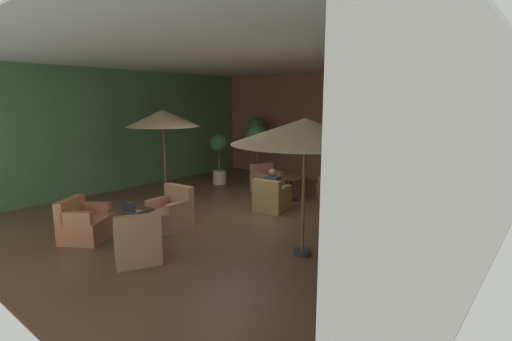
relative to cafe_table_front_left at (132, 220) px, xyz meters
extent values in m
cube|color=brown|center=(0.64, 2.49, -0.46)|extent=(9.82, 9.82, 0.02)
cube|color=#A35B44|center=(0.64, 7.36, 1.36)|extent=(9.82, 0.08, 3.63)
cube|color=#54814E|center=(-4.23, 2.49, 1.36)|extent=(0.08, 9.82, 3.63)
cube|color=silver|center=(5.51, 2.49, 1.36)|extent=(0.08, 9.82, 3.63)
cube|color=silver|center=(0.64, 2.49, 3.21)|extent=(9.82, 9.82, 0.06)
cylinder|color=black|center=(0.00, 0.00, -0.44)|extent=(0.44, 0.44, 0.02)
cylinder|color=black|center=(0.00, 0.00, -0.14)|extent=(0.07, 0.07, 0.61)
cube|color=#4C3423|center=(0.00, 0.00, 0.18)|extent=(0.66, 0.66, 0.03)
cube|color=tan|center=(-0.08, 0.95, -0.23)|extent=(0.81, 0.82, 0.43)
cube|color=tan|center=(-0.10, 1.24, 0.22)|extent=(0.76, 0.23, 0.47)
cube|color=tan|center=(0.23, 0.93, 0.09)|extent=(0.19, 0.60, 0.21)
cube|color=tan|center=(-0.38, 0.88, 0.09)|extent=(0.19, 0.60, 0.21)
cube|color=#BD7753|center=(-0.80, -0.52, -0.23)|extent=(1.08, 1.09, 0.44)
cube|color=#BD7753|center=(-1.04, -0.68, 0.19)|extent=(0.58, 0.77, 0.39)
cube|color=#BD7753|center=(-0.94, -0.22, 0.11)|extent=(0.57, 0.45, 0.24)
cube|color=#BD7753|center=(-0.58, -0.78, 0.11)|extent=(0.57, 0.45, 0.24)
cube|color=tan|center=(0.84, -0.44, -0.24)|extent=(0.98, 0.98, 0.41)
cube|color=tan|center=(1.09, -0.57, 0.20)|extent=(0.48, 0.72, 0.48)
cube|color=tan|center=(0.67, -0.68, 0.06)|extent=(0.56, 0.38, 0.20)
cube|color=tan|center=(0.95, -0.16, 0.06)|extent=(0.56, 0.38, 0.20)
cylinder|color=black|center=(3.58, 4.36, -0.44)|extent=(0.36, 0.36, 0.02)
cylinder|color=black|center=(3.58, 4.36, -0.14)|extent=(0.07, 0.07, 0.61)
cube|color=#4E3020|center=(3.58, 4.36, 0.18)|extent=(0.78, 0.78, 0.03)
cube|color=tan|center=(2.66, 3.89, -0.23)|extent=(1.06, 1.08, 0.44)
cube|color=tan|center=(2.39, 3.75, 0.18)|extent=(0.52, 0.81, 0.39)
cube|color=tan|center=(2.54, 4.21, 0.08)|extent=(0.59, 0.39, 0.19)
cube|color=tan|center=(2.85, 3.60, 0.08)|extent=(0.59, 0.39, 0.19)
cube|color=tan|center=(4.54, 3.98, -0.23)|extent=(0.98, 1.02, 0.44)
cube|color=tan|center=(4.81, 3.88, 0.18)|extent=(0.44, 0.81, 0.38)
cube|color=tan|center=(4.38, 3.68, 0.11)|extent=(0.58, 0.32, 0.24)
cube|color=tan|center=(4.63, 4.32, 0.11)|extent=(0.58, 0.32, 0.24)
cube|color=tan|center=(3.67, 5.38, -0.24)|extent=(0.80, 0.80, 0.43)
cube|color=tan|center=(3.70, 5.67, 0.16)|extent=(0.74, 0.23, 0.36)
cube|color=tan|center=(3.96, 5.32, 0.10)|extent=(0.20, 0.59, 0.24)
cube|color=tan|center=(3.38, 5.37, 0.10)|extent=(0.20, 0.59, 0.24)
cylinder|color=black|center=(0.58, 4.58, -0.44)|extent=(0.39, 0.39, 0.02)
cylinder|color=black|center=(0.58, 4.58, -0.14)|extent=(0.07, 0.07, 0.61)
cube|color=#513521|center=(0.58, 4.58, 0.18)|extent=(0.69, 0.69, 0.03)
cube|color=tan|center=(0.77, 3.47, -0.24)|extent=(0.85, 0.90, 0.41)
cube|color=tan|center=(0.82, 3.17, 0.17)|extent=(0.74, 0.30, 0.41)
cube|color=tan|center=(0.49, 3.47, 0.07)|extent=(0.26, 0.64, 0.21)
cube|color=tan|center=(1.04, 3.56, 0.07)|extent=(0.26, 0.64, 0.21)
cube|color=#C17D52|center=(1.44, 5.31, -0.24)|extent=(1.04, 1.04, 0.41)
cube|color=#C17D52|center=(1.65, 5.49, 0.15)|extent=(0.60, 0.66, 0.37)
cube|color=#C17D52|center=(1.59, 5.06, 0.06)|extent=(0.54, 0.49, 0.19)
cube|color=#C17D52|center=(1.22, 5.50, 0.06)|extent=(0.54, 0.49, 0.19)
cube|color=tan|center=(-0.50, 4.90, -0.24)|extent=(0.95, 0.95, 0.42)
cube|color=tan|center=(-0.78, 4.98, 0.17)|extent=(0.38, 0.78, 0.40)
cube|color=tan|center=(-0.37, 5.18, 0.07)|extent=(0.62, 0.32, 0.20)
cube|color=tan|center=(-0.54, 4.60, 0.07)|extent=(0.62, 0.32, 0.20)
cylinder|color=#2D2D2D|center=(-2.02, 2.34, -0.41)|extent=(0.32, 0.32, 0.08)
cylinder|color=brown|center=(-2.02, 2.34, 0.76)|extent=(0.06, 0.06, 2.42)
cone|color=#D6BC85|center=(-2.02, 2.34, 1.80)|extent=(1.93, 1.93, 0.44)
cylinder|color=#2D2D2D|center=(2.87, 1.59, -0.41)|extent=(0.32, 0.32, 0.08)
cylinder|color=brown|center=(2.87, 1.59, 0.73)|extent=(0.06, 0.06, 2.37)
cone|color=beige|center=(2.87, 1.59, 1.75)|extent=(2.52, 2.52, 0.43)
cylinder|color=silver|center=(-2.42, 4.81, -0.23)|extent=(0.44, 0.44, 0.44)
cylinder|color=brown|center=(-2.42, 4.81, 0.33)|extent=(0.06, 0.06, 0.67)
sphere|color=#357236|center=(-2.42, 4.81, 0.91)|extent=(0.58, 0.58, 0.58)
cylinder|color=#A56848|center=(-2.31, 6.54, -0.23)|extent=(0.44, 0.44, 0.43)
cylinder|color=brown|center=(-2.31, 6.54, 0.52)|extent=(0.06, 0.06, 1.06)
sphere|color=#336B31|center=(-2.31, 6.54, 1.34)|extent=(0.69, 0.69, 0.69)
cylinder|color=silver|center=(-1.49, 5.61, -0.29)|extent=(0.41, 0.41, 0.33)
cylinder|color=brown|center=(-1.49, 5.61, 0.37)|extent=(0.06, 0.06, 0.99)
sphere|color=#428A4C|center=(-1.49, 5.61, 1.15)|extent=(0.68, 0.68, 0.68)
cube|color=#3F3D45|center=(0.77, 3.47, 0.19)|extent=(0.37, 0.28, 0.46)
sphere|color=#8C5E42|center=(0.77, 3.47, 0.51)|extent=(0.20, 0.20, 0.20)
cube|color=#4A7550|center=(1.44, 5.31, 0.22)|extent=(0.38, 0.40, 0.52)
sphere|color=tan|center=(1.44, 5.31, 0.57)|extent=(0.19, 0.19, 0.19)
cube|color=#B24C49|center=(3.67, 5.38, 0.21)|extent=(0.42, 0.29, 0.47)
sphere|color=tan|center=(3.67, 5.38, 0.52)|extent=(0.17, 0.17, 0.17)
cylinder|color=silver|center=(-0.13, 0.05, 0.25)|extent=(0.08, 0.08, 0.11)
cube|color=#9EA0A5|center=(0.12, -0.03, 0.20)|extent=(0.36, 0.29, 0.01)
cube|color=black|center=(0.15, -0.14, 0.30)|extent=(0.30, 0.09, 0.19)
camera|label=1|loc=(6.28, -3.84, 2.25)|focal=26.46mm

